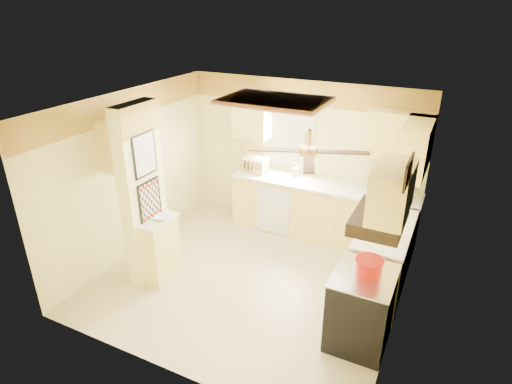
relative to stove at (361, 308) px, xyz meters
The scene contains 34 objects.
floor 1.82m from the stove, 161.77° to the left, with size 4.00×4.00×0.00m, color tan.
ceiling 2.69m from the stove, 161.77° to the left, with size 4.00×4.00×0.00m, color white.
wall_back 3.07m from the stove, 124.28° to the left, with size 4.00×4.00×0.00m, color #F7EA97.
wall_front 2.29m from the stove, 141.04° to the right, with size 4.00×4.00×0.00m, color #F7EA97.
wall_left 3.79m from the stove, behind, with size 3.80×3.80×0.00m, color #F7EA97.
wall_right 1.02m from the stove, 59.02° to the left, with size 3.80×3.80×0.00m, color #F7EA97.
wallpaper_border 3.48m from the stove, 124.50° to the left, with size 4.00×0.02×0.40m, color #FFD04B.
partition_column 3.12m from the stove, behind, with size 0.20×0.70×2.50m, color #F7EA97.
partition_ledge 2.80m from the stove, behind, with size 0.25×0.55×0.90m, color #FFE471.
ledge_top 2.84m from the stove, behind, with size 0.28×0.58×0.04m, color white.
lower_cabinets_back 2.45m from the stove, 118.55° to the left, with size 3.00×0.60×0.90m, color #FFE471.
lower_cabinets_right 1.15m from the stove, 88.49° to the left, with size 0.60×1.40×0.90m, color #FFE471.
countertop_back 2.48m from the stove, 118.66° to the left, with size 3.04×0.64×0.04m, color white.
countertop_right 1.24m from the stove, 88.99° to the left, with size 0.64×1.44×0.04m, color white.
dishwasher_panel 2.66m from the stove, 136.25° to the left, with size 0.58×0.02×0.80m, color white.
window 3.29m from the stove, 128.23° to the left, with size 0.92×0.02×1.02m.
upper_cab_back_left 3.67m from the stove, 137.92° to the left, with size 0.60×0.35×0.70m, color #FFE471.
upper_cab_back_right 2.67m from the stove, 93.01° to the left, with size 0.90×0.35×0.70m, color #FFE471.
upper_cab_right 2.28m from the stove, 85.07° to the left, with size 0.35×1.00×0.70m, color #FFE471.
upper_cab_left_wall 3.77m from the stove, behind, with size 0.35×0.75×0.70m, color #FFE471.
upper_cab_over_stove 1.50m from the stove, ahead, with size 0.35×0.76×0.52m, color #FFE471.
stove is the anchor object (origin of this frame).
range_hood 1.16m from the stove, ahead, with size 0.50×0.76×0.14m, color black.
poster_menu 3.22m from the stove, behind, with size 0.02×0.42×0.57m.
poster_nashville 3.00m from the stove, behind, with size 0.02×0.42×0.57m.
ceiling_light_panel 2.75m from the stove, 146.22° to the left, with size 1.35×0.95×0.06m.
ceiling_fan 1.95m from the stove, 167.38° to the right, with size 1.15×1.15×0.26m.
vent_grate 1.90m from the stove, 48.45° to the right, with size 0.02×0.40×0.25m, color black.
microwave 2.24m from the stove, 94.96° to the left, with size 0.49×0.33×0.27m, color white.
bowl 2.80m from the stove, behind, with size 0.19×0.19×0.05m, color white.
dutch_oven 0.56m from the stove, ahead, with size 0.31×0.31×0.20m.
kettle 1.12m from the stove, 85.02° to the left, with size 0.16×0.16×0.24m.
dish_rack 3.29m from the stove, 137.90° to the left, with size 0.43×0.32×0.24m.
utensil_crock 2.89m from the stove, 126.81° to the left, with size 0.11×0.11×0.23m.
Camera 1 is at (2.31, -4.55, 3.66)m, focal length 30.00 mm.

